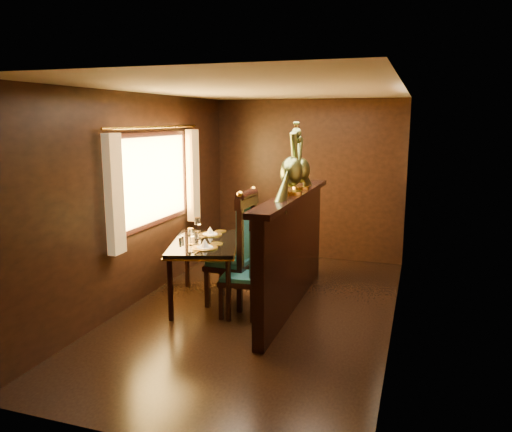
# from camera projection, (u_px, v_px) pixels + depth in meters

# --- Properties ---
(ground) EXTENTS (5.00, 5.00, 0.00)m
(ground) POSITION_uv_depth(u_px,v_px,m) (258.00, 311.00, 5.78)
(ground) COLOR black
(ground) RESTS_ON ground
(room_shell) EXTENTS (3.04, 5.04, 2.52)m
(room_shell) POSITION_uv_depth(u_px,v_px,m) (251.00, 175.00, 5.52)
(room_shell) COLOR black
(room_shell) RESTS_ON ground
(partition) EXTENTS (0.26, 2.70, 1.36)m
(partition) POSITION_uv_depth(u_px,v_px,m) (292.00, 248.00, 5.82)
(partition) COLOR black
(partition) RESTS_ON ground
(dining_table) EXTENTS (1.12, 1.46, 0.96)m
(dining_table) POSITION_uv_depth(u_px,v_px,m) (205.00, 247.00, 5.96)
(dining_table) COLOR black
(dining_table) RESTS_ON ground
(chair_left) EXTENTS (0.49, 0.51, 1.22)m
(chair_left) POSITION_uv_depth(u_px,v_px,m) (250.00, 262.00, 5.55)
(chair_left) COLOR black
(chair_left) RESTS_ON ground
(chair_right) EXTENTS (0.52, 0.57, 1.41)m
(chair_right) POSITION_uv_depth(u_px,v_px,m) (240.00, 245.00, 5.84)
(chair_right) COLOR black
(chair_right) RESTS_ON ground
(peacock_left) EXTENTS (0.25, 0.68, 0.81)m
(peacock_left) POSITION_uv_depth(u_px,v_px,m) (292.00, 158.00, 5.52)
(peacock_left) COLOR #1A4E3C
(peacock_left) RESTS_ON partition
(peacock_right) EXTENTS (0.23, 0.61, 0.72)m
(peacock_right) POSITION_uv_depth(u_px,v_px,m) (301.00, 159.00, 5.95)
(peacock_right) COLOR #1A4E3C
(peacock_right) RESTS_ON partition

